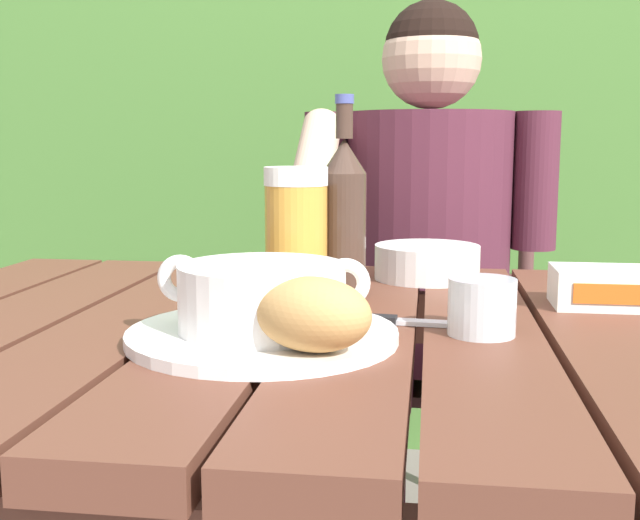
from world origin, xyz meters
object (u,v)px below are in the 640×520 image
(soup_bowl, at_px, (262,295))
(person_eating, at_px, (426,262))
(chair_near_diner, at_px, (425,357))
(water_glass_small, at_px, (482,307))
(bread_roll, at_px, (313,314))
(beer_bottle, at_px, (344,214))
(diner_bowl, at_px, (427,262))
(butter_tub, at_px, (601,287))
(table_knife, at_px, (394,321))
(serving_plate, at_px, (263,335))
(beer_glass, at_px, (296,234))

(soup_bowl, bearing_deg, person_eating, 77.51)
(chair_near_diner, xyz_separation_m, water_glass_small, (0.06, -0.88, 0.30))
(bread_roll, relative_size, water_glass_small, 1.89)
(chair_near_diner, distance_m, beer_bottle, 0.79)
(person_eating, xyz_separation_m, diner_bowl, (0.00, -0.35, 0.05))
(butter_tub, bearing_deg, water_glass_small, -133.22)
(chair_near_diner, bearing_deg, butter_tub, -73.23)
(bread_roll, bearing_deg, table_knife, 67.54)
(serving_plate, bearing_deg, table_knife, 34.30)
(bread_roll, height_order, table_knife, bread_roll)
(bread_roll, height_order, beer_glass, beer_glass)
(beer_bottle, distance_m, butter_tub, 0.34)
(bread_roll, bearing_deg, beer_bottle, 91.31)
(diner_bowl, bearing_deg, serving_plate, -113.06)
(beer_bottle, distance_m, table_knife, 0.21)
(water_glass_small, bearing_deg, beer_glass, 145.70)
(chair_near_diner, xyz_separation_m, diner_bowl, (0.00, -0.55, 0.30))
(serving_plate, height_order, diner_bowl, diner_bowl)
(bread_roll, relative_size, butter_tub, 1.17)
(bread_roll, relative_size, beer_glass, 0.79)
(person_eating, bearing_deg, butter_tub, -67.01)
(beer_glass, distance_m, water_glass_small, 0.28)
(bread_roll, bearing_deg, soup_bowl, 130.60)
(beer_bottle, bearing_deg, beer_glass, -142.43)
(person_eating, height_order, beer_glass, person_eating)
(soup_bowl, distance_m, butter_tub, 0.44)
(beer_glass, xyz_separation_m, beer_bottle, (0.06, 0.04, 0.02))
(chair_near_diner, xyz_separation_m, person_eating, (-0.00, -0.20, 0.24))
(chair_near_diner, relative_size, soup_bowl, 4.11)
(beer_bottle, bearing_deg, butter_tub, -5.66)
(person_eating, xyz_separation_m, beer_glass, (-0.16, -0.52, 0.11))
(beer_bottle, xyz_separation_m, table_knife, (0.08, -0.17, -0.10))
(table_knife, bearing_deg, beer_bottle, 114.43)
(beer_bottle, relative_size, diner_bowl, 1.69)
(beer_glass, distance_m, diner_bowl, 0.25)
(butter_tub, xyz_separation_m, diner_bowl, (-0.21, 0.17, 0.00))
(soup_bowl, bearing_deg, bread_roll, -49.40)
(chair_near_diner, bearing_deg, soup_bowl, -100.06)
(chair_near_diner, height_order, table_knife, chair_near_diner)
(chair_near_diner, distance_m, water_glass_small, 0.93)
(person_eating, relative_size, serving_plate, 4.31)
(beer_bottle, height_order, table_knife, beer_bottle)
(serving_plate, xyz_separation_m, butter_tub, (0.38, 0.22, 0.02))
(person_eating, relative_size, soup_bowl, 5.44)
(soup_bowl, relative_size, beer_glass, 1.29)
(bread_roll, height_order, diner_bowl, bread_roll)
(chair_near_diner, bearing_deg, diner_bowl, -90.00)
(person_eating, bearing_deg, diner_bowl, -89.51)
(serving_plate, height_order, water_glass_small, water_glass_small)
(soup_bowl, xyz_separation_m, beer_glass, (-0.00, 0.21, 0.04))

